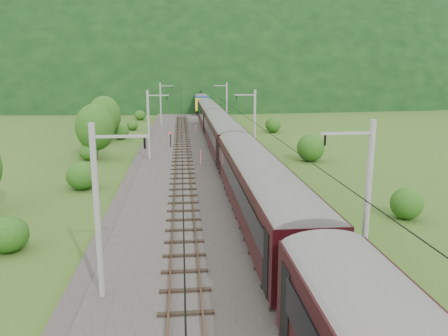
{
  "coord_description": "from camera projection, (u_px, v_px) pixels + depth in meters",
  "views": [
    {
      "loc": [
        -2.4,
        -18.83,
        10.45
      ],
      "look_at": [
        1.01,
        16.12,
        2.6
      ],
      "focal_mm": 35.0,
      "sensor_mm": 36.0,
      "label": 1
    }
  ],
  "objects": [
    {
      "name": "ground",
      "position": [
        236.0,
        295.0,
        20.8
      ],
      "size": [
        600.0,
        600.0,
        0.0
      ],
      "primitive_type": "plane",
      "color": "#2E531A",
      "rests_on": "ground"
    },
    {
      "name": "railbed",
      "position": [
        218.0,
        221.0,
        30.48
      ],
      "size": [
        14.0,
        220.0,
        0.3
      ],
      "primitive_type": "cube",
      "color": "#38332D",
      "rests_on": "ground"
    },
    {
      "name": "track_left",
      "position": [
        184.0,
        220.0,
        30.2
      ],
      "size": [
        2.4,
        220.0,
        0.27
      ],
      "color": "brown",
      "rests_on": "railbed"
    },
    {
      "name": "track_right",
      "position": [
        252.0,
        217.0,
        30.66
      ],
      "size": [
        2.4,
        220.0,
        0.27
      ],
      "color": "brown",
      "rests_on": "railbed"
    },
    {
      "name": "catenary_left",
      "position": [
        149.0,
        123.0,
        50.32
      ],
      "size": [
        2.54,
        192.28,
        8.0
      ],
      "color": "gray",
      "rests_on": "railbed"
    },
    {
      "name": "catenary_right",
      "position": [
        254.0,
        122.0,
        51.48
      ],
      "size": [
        2.54,
        192.28,
        8.0
      ],
      "color": "gray",
      "rests_on": "railbed"
    },
    {
      "name": "overhead_wires",
      "position": [
        218.0,
        122.0,
        28.96
      ],
      "size": [
        4.83,
        198.0,
        0.03
      ],
      "color": "black",
      "rests_on": "ground"
    },
    {
      "name": "mountain_main",
      "position": [
        185.0,
        88.0,
        273.34
      ],
      "size": [
        504.0,
        360.0,
        244.0
      ],
      "primitive_type": "ellipsoid",
      "color": "black",
      "rests_on": "ground"
    },
    {
      "name": "mountain_ridge",
      "position": [
        10.0,
        86.0,
        300.82
      ],
      "size": [
        336.0,
        280.0,
        132.0
      ],
      "primitive_type": "ellipsoid",
      "color": "black",
      "rests_on": "ground"
    },
    {
      "name": "train",
      "position": [
        260.0,
        180.0,
        27.28
      ],
      "size": [
        3.19,
        178.08,
        5.56
      ],
      "color": "black",
      "rests_on": "ground"
    },
    {
      "name": "hazard_post_near",
      "position": [
        201.0,
        157.0,
        47.83
      ],
      "size": [
        0.18,
        0.18,
        1.7
      ],
      "primitive_type": "cylinder",
      "color": "red",
      "rests_on": "railbed"
    },
    {
      "name": "hazard_post_far",
      "position": [
        196.0,
        128.0,
        72.84
      ],
      "size": [
        0.16,
        0.16,
        1.46
      ],
      "primitive_type": "cylinder",
      "color": "red",
      "rests_on": "railbed"
    },
    {
      "name": "signal",
      "position": [
        171.0,
        138.0,
        59.04
      ],
      "size": [
        0.23,
        0.23,
        2.05
      ],
      "color": "black",
      "rests_on": "railbed"
    },
    {
      "name": "vegetation_left",
      "position": [
        37.0,
        166.0,
        35.44
      ],
      "size": [
        11.19,
        140.83,
        6.88
      ],
      "color": "#244B14",
      "rests_on": "ground"
    },
    {
      "name": "vegetation_right",
      "position": [
        348.0,
        175.0,
        39.38
      ],
      "size": [
        5.5,
        98.84,
        2.89
      ],
      "color": "#244B14",
      "rests_on": "ground"
    }
  ]
}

